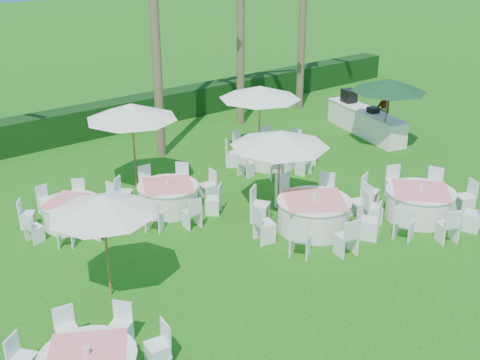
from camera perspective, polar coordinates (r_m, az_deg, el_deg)
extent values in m
plane|color=#13580F|center=(15.08, 5.28, -7.48)|extent=(120.00, 120.00, 0.00)
cube|color=black|center=(24.21, -14.62, 5.30)|extent=(34.00, 1.00, 1.20)
cylinder|color=white|center=(11.17, -14.31, -15.87)|extent=(1.74, 1.74, 0.03)
cube|color=pink|center=(11.15, -14.33, -15.77)|extent=(1.84, 1.84, 0.01)
cylinder|color=silver|center=(11.10, -14.37, -15.43)|extent=(0.12, 0.12, 0.15)
cube|color=white|center=(12.26, -11.33, -13.40)|extent=(0.57, 0.57, 0.87)
cube|color=white|center=(12.37, -16.07, -13.55)|extent=(0.45, 0.45, 0.87)
cube|color=white|center=(11.94, -19.92, -15.58)|extent=(0.57, 0.57, 0.87)
cube|color=white|center=(11.66, -7.87, -15.26)|extent=(0.45, 0.45, 0.87)
cylinder|color=white|center=(16.37, 7.00, -3.33)|extent=(1.93, 1.93, 0.84)
cylinder|color=white|center=(16.18, 7.07, -1.97)|extent=(2.01, 2.01, 0.03)
cube|color=pink|center=(16.17, 7.07, -1.89)|extent=(2.17, 2.17, 0.01)
cylinder|color=silver|center=(16.14, 7.09, -1.61)|extent=(0.13, 0.13, 0.18)
cube|color=white|center=(17.68, 8.07, -1.04)|extent=(0.65, 0.65, 1.01)
cube|color=white|center=(17.49, 4.36, -1.14)|extent=(0.56, 0.56, 1.01)
cube|color=white|center=(16.66, 1.94, -2.35)|extent=(0.65, 0.65, 1.01)
cube|color=white|center=(15.63, 2.34, -4.15)|extent=(0.56, 0.56, 1.01)
cube|color=white|center=(15.01, 5.76, -5.46)|extent=(0.65, 0.65, 1.01)
cube|color=white|center=(15.23, 10.07, -5.27)|extent=(0.56, 0.56, 1.01)
cube|color=white|center=(16.13, 12.25, -3.78)|extent=(0.65, 0.65, 1.01)
cube|color=white|center=(17.14, 11.27, -2.06)|extent=(0.56, 0.56, 1.01)
cylinder|color=white|center=(17.63, 16.64, -2.25)|extent=(1.85, 1.85, 0.80)
cylinder|color=white|center=(17.46, 16.79, -1.02)|extent=(1.93, 1.93, 0.03)
cube|color=pink|center=(17.45, 16.80, -0.95)|extent=(2.11, 2.11, 0.01)
cylinder|color=silver|center=(17.42, 16.83, -0.69)|extent=(0.13, 0.13, 0.17)
cube|color=white|center=(18.90, 17.84, -0.41)|extent=(0.58, 0.58, 0.96)
cube|color=white|center=(18.74, 14.51, -0.22)|extent=(0.60, 0.60, 0.96)
cube|color=white|center=(17.94, 12.24, -1.05)|extent=(0.58, 0.58, 0.96)
cube|color=white|center=(16.94, 12.43, -2.55)|extent=(0.60, 0.60, 0.96)
cube|color=white|center=(16.32, 15.31, -3.86)|extent=(0.58, 0.58, 0.96)
cube|color=white|center=(16.50, 19.13, -4.04)|extent=(0.60, 0.60, 0.96)
cube|color=white|center=(17.36, 21.25, -2.99)|extent=(0.58, 0.58, 0.96)
cube|color=white|center=(18.35, 20.58, -1.51)|extent=(0.60, 0.60, 0.96)
cylinder|color=white|center=(17.15, -15.61, -3.09)|extent=(1.54, 1.54, 0.67)
cylinder|color=white|center=(17.01, -15.73, -2.05)|extent=(1.61, 1.61, 0.03)
cube|color=pink|center=(17.00, -15.74, -1.97)|extent=(1.74, 1.74, 0.01)
cylinder|color=silver|center=(16.96, -15.77, -1.71)|extent=(0.11, 0.11, 0.14)
cube|color=white|center=(17.77, -12.54, -1.61)|extent=(0.45, 0.45, 0.80)
cube|color=white|center=(18.20, -15.10, -1.26)|extent=(0.52, 0.52, 0.80)
cube|color=white|center=(18.05, -17.92, -1.82)|extent=(0.45, 0.45, 0.80)
cube|color=white|center=(17.37, -19.55, -3.02)|extent=(0.52, 0.52, 0.80)
cube|color=white|center=(16.54, -18.96, -4.26)|extent=(0.45, 0.45, 0.80)
cube|color=white|center=(16.06, -16.24, -4.75)|extent=(0.52, 0.52, 0.80)
cube|color=white|center=(16.24, -13.09, -4.08)|extent=(0.45, 0.45, 0.80)
cube|color=white|center=(16.96, -11.62, -2.75)|extent=(0.52, 0.52, 0.80)
cylinder|color=white|center=(17.50, -6.80, -1.70)|extent=(1.71, 1.71, 0.74)
cylinder|color=white|center=(17.35, -6.85, -0.55)|extent=(1.78, 1.78, 0.03)
cube|color=pink|center=(17.34, -6.86, -0.48)|extent=(1.85, 1.85, 0.01)
cylinder|color=silver|center=(17.30, -6.87, -0.22)|extent=(0.12, 0.12, 0.16)
cube|color=white|center=(18.64, -5.63, 0.18)|extent=(0.59, 0.59, 0.89)
cube|color=white|center=(18.57, -8.76, -0.07)|extent=(0.44, 0.44, 0.89)
cube|color=white|center=(17.89, -10.90, -1.14)|extent=(0.59, 0.59, 0.89)
cube|color=white|center=(16.96, -10.78, -2.51)|extent=(0.44, 0.44, 0.89)
cube|color=white|center=(16.32, -8.15, -3.37)|extent=(0.59, 0.59, 0.89)
cube|color=white|center=(16.40, -4.59, -3.06)|extent=(0.44, 0.44, 0.89)
cube|color=white|center=(17.14, -2.53, -1.82)|extent=(0.59, 0.59, 0.89)
cube|color=white|center=(18.07, -3.08, -0.49)|extent=(0.44, 0.44, 0.89)
cylinder|color=white|center=(20.74, 2.94, 2.45)|extent=(1.73, 1.73, 0.75)
cylinder|color=white|center=(20.61, 2.96, 3.46)|extent=(1.81, 1.81, 0.03)
cube|color=pink|center=(20.60, 2.96, 3.52)|extent=(1.94, 1.94, 0.01)
cylinder|color=silver|center=(20.58, 2.96, 3.75)|extent=(0.12, 0.12, 0.16)
cube|color=white|center=(21.76, 5.09, 3.59)|extent=(0.50, 0.50, 0.90)
cube|color=white|center=(21.98, 2.44, 3.86)|extent=(0.58, 0.58, 0.90)
cube|color=white|center=(21.50, 0.05, 3.45)|extent=(0.50, 0.50, 0.90)
cube|color=white|center=(20.57, -0.80, 2.53)|extent=(0.58, 0.58, 0.90)
cube|color=white|center=(19.72, 0.58, 1.61)|extent=(0.50, 0.50, 0.90)
cube|color=white|center=(19.47, 3.50, 1.28)|extent=(0.58, 0.58, 0.90)
cube|color=white|center=(19.99, 6.04, 1.78)|extent=(0.50, 0.50, 0.90)
cube|color=white|center=(20.95, 6.61, 2.75)|extent=(0.58, 0.58, 0.90)
cylinder|color=brown|center=(13.41, -12.53, -6.36)|extent=(0.06, 0.06, 2.34)
cone|color=white|center=(12.94, -12.92, -2.28)|extent=(2.34, 2.34, 0.42)
sphere|color=brown|center=(12.88, -12.98, -1.70)|extent=(0.09, 0.09, 0.09)
cylinder|color=brown|center=(16.98, 3.71, 0.56)|extent=(0.06, 0.06, 2.34)
cone|color=white|center=(16.61, 3.80, 3.93)|extent=(2.77, 2.77, 0.42)
sphere|color=brown|center=(16.56, 3.82, 4.40)|extent=(0.09, 0.09, 0.09)
cylinder|color=brown|center=(18.69, -10.00, 2.91)|extent=(0.06, 0.06, 2.66)
cone|color=white|center=(18.32, -10.25, 6.43)|extent=(2.79, 2.79, 0.48)
sphere|color=brown|center=(18.28, -10.29, 6.93)|extent=(0.11, 0.11, 0.11)
cylinder|color=brown|center=(21.29, 1.86, 5.44)|extent=(0.06, 0.06, 2.46)
cone|color=white|center=(20.99, 1.90, 8.32)|extent=(2.86, 2.86, 0.44)
sphere|color=brown|center=(20.95, 1.91, 8.72)|extent=(0.10, 0.10, 0.10)
cylinder|color=brown|center=(22.65, 13.68, 5.96)|extent=(0.06, 0.06, 2.52)
cone|color=#103D1E|center=(22.36, 13.95, 8.74)|extent=(2.71, 2.71, 0.45)
sphere|color=brown|center=(22.33, 13.98, 9.13)|extent=(0.10, 0.10, 0.10)
cube|color=white|center=(24.37, 11.80, 5.36)|extent=(1.86, 4.27, 0.94)
cube|color=white|center=(24.24, 11.89, 6.47)|extent=(1.92, 4.33, 0.04)
cube|color=black|center=(25.15, 10.29, 7.86)|extent=(0.60, 0.68, 0.52)
cube|color=black|center=(23.88, 12.50, 6.49)|extent=(0.45, 0.45, 0.21)
imported|color=gray|center=(24.39, 13.41, 6.19)|extent=(0.72, 0.56, 1.73)
cylinder|color=brown|center=(24.52, 0.06, 14.07)|extent=(0.32, 0.32, 7.70)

